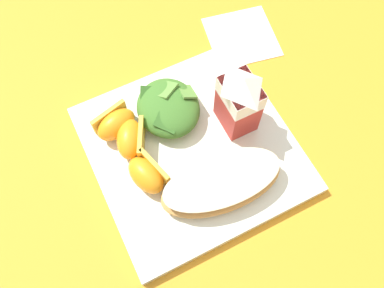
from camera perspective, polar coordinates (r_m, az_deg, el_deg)
name	(u,v)px	position (r m, az deg, el deg)	size (l,w,h in m)	color
ground	(192,151)	(0.60, 0.00, -1.04)	(3.00, 3.00, 0.00)	orange
white_plate	(192,149)	(0.59, 0.00, -0.73)	(0.28, 0.28, 0.02)	white
cheesy_pizza_bread	(222,182)	(0.54, 4.17, -5.40)	(0.10, 0.18, 0.04)	tan
green_salad_pile	(168,108)	(0.59, -3.35, 5.13)	(0.10, 0.09, 0.04)	#3D7028
milk_carton	(239,99)	(0.55, 6.66, 6.25)	(0.06, 0.05, 0.11)	#B7332D
orange_wedge_front	(116,124)	(0.59, -10.69, 2.82)	(0.05, 0.07, 0.04)	orange
orange_wedge_middle	(131,139)	(0.57, -8.55, 0.70)	(0.07, 0.06, 0.04)	orange
orange_wedge_rear	(147,174)	(0.55, -6.35, -4.27)	(0.07, 0.05, 0.04)	orange
paper_napkin	(242,36)	(0.71, 6.98, 14.77)	(0.11, 0.11, 0.00)	white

